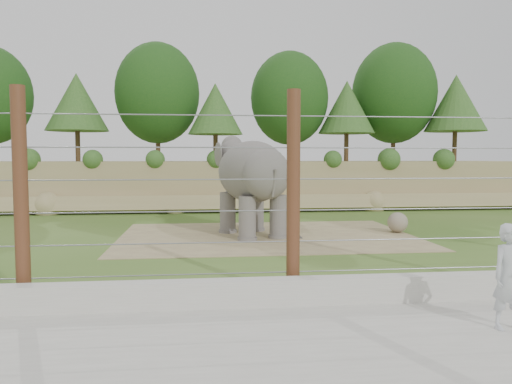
{
  "coord_description": "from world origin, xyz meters",
  "views": [
    {
      "loc": [
        -1.76,
        -13.89,
        2.72
      ],
      "look_at": [
        0.0,
        2.0,
        1.6
      ],
      "focal_mm": 35.0,
      "sensor_mm": 36.0,
      "label": 1
    }
  ],
  "objects": [
    {
      "name": "ground",
      "position": [
        0.0,
        0.0,
        0.0
      ],
      "size": [
        90.0,
        90.0,
        0.0
      ],
      "primitive_type": "plane",
      "color": "#3B641D",
      "rests_on": "ground"
    },
    {
      "name": "back_embankment",
      "position": [
        0.59,
        12.68,
        3.97
      ],
      "size": [
        30.0,
        5.52,
        8.77
      ],
      "color": "#9D8D5A",
      "rests_on": "ground"
    },
    {
      "name": "dirt_patch",
      "position": [
        0.5,
        3.0,
        0.01
      ],
      "size": [
        10.0,
        7.0,
        0.02
      ],
      "primitive_type": "cube",
      "color": "#8F7858",
      "rests_on": "ground"
    },
    {
      "name": "drain_grate",
      "position": [
        1.08,
        2.54,
        0.04
      ],
      "size": [
        1.0,
        0.6,
        0.03
      ],
      "primitive_type": "cube",
      "color": "#262628",
      "rests_on": "dirt_patch"
    },
    {
      "name": "elephant",
      "position": [
        -0.01,
        3.16,
        1.72
      ],
      "size": [
        3.0,
        4.59,
        3.43
      ],
      "primitive_type": null,
      "rotation": [
        0.0,
        0.0,
        0.3
      ],
      "color": "slate",
      "rests_on": "ground"
    },
    {
      "name": "stone_ball",
      "position": [
        5.26,
        3.21,
        0.38
      ],
      "size": [
        0.72,
        0.72,
        0.72
      ],
      "primitive_type": "sphere",
      "color": "gray",
      "rests_on": "dirt_patch"
    },
    {
      "name": "retaining_wall",
      "position": [
        0.0,
        -5.0,
        0.25
      ],
      "size": [
        26.0,
        0.35,
        0.5
      ],
      "primitive_type": "cube",
      "color": "#BAB7AC",
      "rests_on": "ground"
    },
    {
      "name": "walkway",
      "position": [
        0.0,
        -7.0,
        0.01
      ],
      "size": [
        26.0,
        4.0,
        0.01
      ],
      "primitive_type": "cube",
      "color": "#BAB7AC",
      "rests_on": "ground"
    },
    {
      "name": "barrier_fence",
      "position": [
        0.0,
        -4.5,
        2.0
      ],
      "size": [
        20.26,
        0.26,
        4.0
      ],
      "color": "#56321D",
      "rests_on": "ground"
    },
    {
      "name": "zookeeper",
      "position": [
        3.06,
        -6.67,
        0.85
      ],
      "size": [
        0.65,
        0.46,
        1.67
      ],
      "primitive_type": "imported",
      "rotation": [
        0.0,
        0.0,
        0.1
      ],
      "color": "#B2B8BB",
      "rests_on": "walkway"
    }
  ]
}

